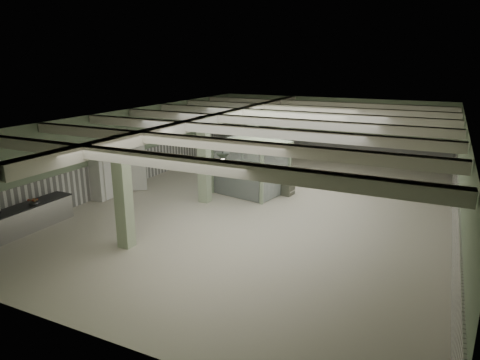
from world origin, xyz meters
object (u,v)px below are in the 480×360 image
at_px(guard_booth, 251,157).
at_px(filing_cabinet, 288,181).
at_px(walkin_cooler, 115,169).
at_px(prep_counter, 13,223).

bearing_deg(guard_booth, filing_cabinet, 22.78).
distance_m(walkin_cooler, filing_cabinet, 7.68).
relative_size(prep_counter, walkin_cooler, 1.87).
height_order(prep_counter, walkin_cooler, walkin_cooler).
height_order(prep_counter, filing_cabinet, filing_cabinet).
distance_m(walkin_cooler, guard_booth, 6.05).
xyz_separation_m(guard_booth, filing_cabinet, (1.65, 0.34, -0.99)).
relative_size(walkin_cooler, guard_booth, 0.74).
bearing_deg(guard_booth, prep_counter, -111.86).
height_order(walkin_cooler, filing_cabinet, walkin_cooler).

